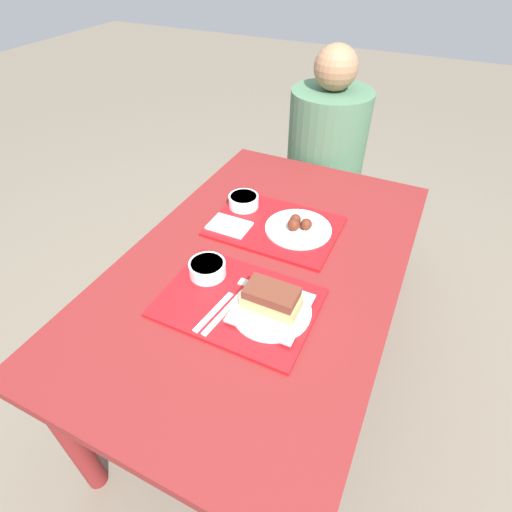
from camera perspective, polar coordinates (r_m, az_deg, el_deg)
The scene contains 14 objects.
ground_plane at distance 1.89m, azimuth 0.71°, elevation -17.62°, with size 12.00×12.00×0.00m, color #706656.
picnic_table at distance 1.39m, azimuth 0.92°, elevation -3.73°, with size 0.87×1.42×0.73m.
picnic_bench_far at distance 2.25m, azimuth 10.93°, elevation 6.62°, with size 0.83×0.28×0.44m.
tray_near at distance 1.18m, azimuth -2.56°, elevation -6.64°, with size 0.45×0.33×0.01m.
tray_far at distance 1.46m, azimuth 2.74°, elevation 4.25°, with size 0.45×0.33×0.01m.
bowl_coleslaw_near at distance 1.25m, azimuth -6.97°, elevation -1.70°, with size 0.11×0.11×0.05m.
brisket_sandwich_plate at distance 1.13m, azimuth 2.20°, elevation -6.78°, with size 0.23×0.23×0.09m.
plastic_fork_near at distance 1.15m, azimuth -6.06°, elevation -7.92°, with size 0.04×0.17×0.00m.
plastic_knife_near at distance 1.14m, azimuth -5.09°, elevation -8.29°, with size 0.04×0.17×0.00m.
condiment_packet at distance 1.22m, azimuth -1.64°, elevation -3.85°, with size 0.04×0.03×0.01m.
bowl_coleslaw_far at distance 1.55m, azimuth -1.79°, elevation 7.94°, with size 0.11×0.11×0.05m.
wings_plate_far at distance 1.44m, azimuth 6.06°, elevation 4.18°, with size 0.24×0.24×0.05m.
napkin_far at distance 1.45m, azimuth -3.83°, elevation 4.36°, with size 0.15×0.10×0.01m.
person_seated_across at distance 2.08m, azimuth 10.10°, elevation 15.83°, with size 0.38×0.38×0.75m.
Camera 1 is at (0.41, -0.90, 1.61)m, focal length 28.00 mm.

